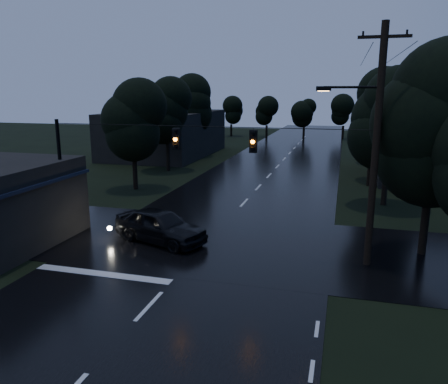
% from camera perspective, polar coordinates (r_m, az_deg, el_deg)
% --- Properties ---
extents(main_road, '(12.00, 120.00, 0.02)m').
position_cam_1_polar(main_road, '(38.97, 5.90, 2.11)').
color(main_road, black).
rests_on(main_road, ground).
extents(cross_street, '(60.00, 9.00, 0.02)m').
position_cam_1_polar(cross_street, '(21.98, -2.00, -6.49)').
color(cross_street, black).
rests_on(cross_street, ground).
extents(building_far_right, '(10.00, 14.00, 4.40)m').
position_cam_1_polar(building_far_right, '(42.79, 25.81, 4.84)').
color(building_far_right, black).
rests_on(building_far_right, ground).
extents(building_far_left, '(10.00, 16.00, 5.00)m').
position_cam_1_polar(building_far_left, '(52.09, -7.62, 7.59)').
color(building_far_left, black).
rests_on(building_far_left, ground).
extents(utility_pole_main, '(3.50, 0.30, 10.00)m').
position_cam_1_polar(utility_pole_main, '(18.91, 18.97, 6.00)').
color(utility_pole_main, black).
rests_on(utility_pole_main, ground).
extents(utility_pole_far, '(2.00, 0.30, 7.50)m').
position_cam_1_polar(utility_pole_far, '(35.99, 18.73, 6.83)').
color(utility_pole_far, black).
rests_on(utility_pole_far, ground).
extents(anchor_pole_left, '(0.18, 0.18, 6.00)m').
position_cam_1_polar(anchor_pole_left, '(23.64, -20.46, 1.62)').
color(anchor_pole_left, black).
rests_on(anchor_pole_left, ground).
extents(span_signals, '(15.00, 0.37, 1.12)m').
position_cam_1_polar(span_signals, '(19.70, -1.45, 6.91)').
color(span_signals, black).
rests_on(span_signals, ground).
extents(tree_corner_near, '(4.48, 4.48, 9.44)m').
position_cam_1_polar(tree_corner_near, '(21.15, 25.90, 8.09)').
color(tree_corner_near, black).
rests_on(tree_corner_near, ground).
extents(tree_left_a, '(3.92, 3.92, 8.26)m').
position_cam_1_polar(tree_left_a, '(33.49, -11.86, 9.17)').
color(tree_left_a, black).
rests_on(tree_left_a, ground).
extents(tree_left_b, '(4.20, 4.20, 8.85)m').
position_cam_1_polar(tree_left_b, '(40.98, -7.49, 10.52)').
color(tree_left_b, black).
rests_on(tree_left_b, ground).
extents(tree_left_c, '(4.48, 4.48, 9.44)m').
position_cam_1_polar(tree_left_c, '(50.52, -3.69, 11.49)').
color(tree_left_c, black).
rests_on(tree_left_c, ground).
extents(tree_right_a, '(4.20, 4.20, 8.85)m').
position_cam_1_polar(tree_right_a, '(29.94, 20.92, 8.89)').
color(tree_right_a, black).
rests_on(tree_right_a, ground).
extents(tree_right_b, '(4.48, 4.48, 9.44)m').
position_cam_1_polar(tree_right_b, '(37.94, 20.80, 10.17)').
color(tree_right_b, black).
rests_on(tree_right_b, ground).
extents(tree_right_c, '(4.76, 4.76, 10.03)m').
position_cam_1_polar(tree_right_c, '(47.94, 20.51, 11.07)').
color(tree_right_c, black).
rests_on(tree_right_c, ground).
extents(car, '(5.33, 3.48, 1.69)m').
position_cam_1_polar(car, '(21.92, -8.31, -4.36)').
color(car, black).
rests_on(car, ground).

